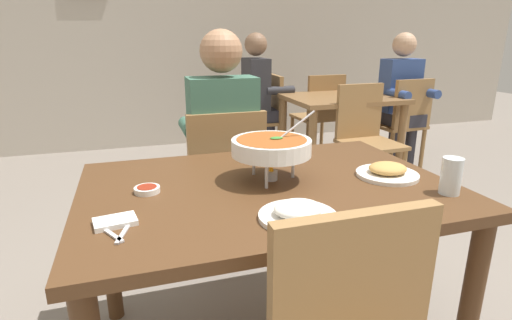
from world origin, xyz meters
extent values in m
cube|color=#BCB2A3|center=(0.00, 3.59, 1.50)|extent=(10.00, 0.10, 3.00)
cube|color=#51331C|center=(0.00, 0.00, 0.73)|extent=(1.35, 0.94, 0.04)
cylinder|color=#51331C|center=(0.62, -0.41, 0.35)|extent=(0.07, 0.07, 0.71)
cylinder|color=#51331C|center=(-0.62, 0.41, 0.35)|extent=(0.07, 0.07, 0.71)
cylinder|color=#51331C|center=(0.62, 0.41, 0.35)|extent=(0.07, 0.07, 0.71)
cube|color=olive|center=(0.00, 0.85, 0.43)|extent=(0.44, 0.44, 0.03)
cube|color=olive|center=(0.00, 0.65, 0.68)|extent=(0.42, 0.04, 0.45)
cylinder|color=olive|center=(0.19, 1.04, 0.21)|extent=(0.04, 0.04, 0.42)
cylinder|color=olive|center=(-0.19, 1.04, 0.21)|extent=(0.04, 0.04, 0.42)
cylinder|color=olive|center=(0.19, 0.66, 0.21)|extent=(0.04, 0.04, 0.42)
cylinder|color=olive|center=(-0.19, 0.66, 0.21)|extent=(0.04, 0.04, 0.42)
cylinder|color=#2D2D38|center=(0.10, 0.87, 0.23)|extent=(0.10, 0.10, 0.45)
cylinder|color=#2D2D38|center=(-0.10, 0.87, 0.23)|extent=(0.10, 0.10, 0.45)
cube|color=#2D2D38|center=(0.00, 0.83, 0.51)|extent=(0.32, 0.32, 0.12)
cube|color=#3D6B56|center=(0.00, 0.75, 0.82)|extent=(0.36, 0.20, 0.50)
sphere|color=#A57756|center=(0.00, 0.75, 1.20)|extent=(0.22, 0.22, 0.22)
cylinder|color=#3D6B56|center=(0.16, 0.95, 0.77)|extent=(0.08, 0.28, 0.08)
cylinder|color=#3D6B56|center=(-0.16, 0.95, 0.77)|extent=(0.08, 0.28, 0.08)
cube|color=olive|center=(0.00, -0.62, 0.68)|extent=(0.42, 0.04, 0.45)
cylinder|color=silver|center=(0.12, 0.04, 0.80)|extent=(0.01, 0.01, 0.10)
cylinder|color=silver|center=(-0.02, 0.12, 0.80)|extent=(0.01, 0.01, 0.10)
cylinder|color=silver|center=(-0.02, -0.04, 0.80)|extent=(0.01, 0.01, 0.10)
torus|color=silver|center=(0.03, 0.04, 0.85)|extent=(0.21, 0.21, 0.01)
cylinder|color=#B2B2B7|center=(0.03, 0.04, 0.76)|extent=(0.05, 0.05, 0.04)
cone|color=orange|center=(0.03, 0.04, 0.80)|extent=(0.02, 0.02, 0.04)
cylinder|color=white|center=(0.03, 0.04, 0.88)|extent=(0.30, 0.30, 0.06)
cylinder|color=#994C1E|center=(0.03, 0.04, 0.90)|extent=(0.26, 0.26, 0.01)
ellipsoid|color=#388433|center=(0.05, 0.04, 0.91)|extent=(0.05, 0.03, 0.01)
cylinder|color=silver|center=(0.12, 0.06, 0.94)|extent=(0.18, 0.01, 0.13)
cylinder|color=white|center=(-0.01, -0.31, 0.75)|extent=(0.24, 0.24, 0.01)
ellipsoid|color=white|center=(-0.01, -0.31, 0.78)|extent=(0.15, 0.13, 0.04)
cylinder|color=white|center=(0.48, -0.06, 0.75)|extent=(0.24, 0.24, 0.01)
ellipsoid|color=tan|center=(0.48, -0.06, 0.78)|extent=(0.15, 0.13, 0.04)
cylinder|color=white|center=(-0.43, 0.05, 0.76)|extent=(0.09, 0.09, 0.02)
cylinder|color=maroon|center=(-0.43, 0.05, 0.76)|extent=(0.07, 0.07, 0.01)
cube|color=white|center=(-0.54, -0.18, 0.75)|extent=(0.13, 0.10, 0.02)
cube|color=silver|center=(-0.56, -0.23, 0.75)|extent=(0.09, 0.16, 0.01)
cube|color=silver|center=(-0.51, -0.23, 0.75)|extent=(0.06, 0.17, 0.01)
cylinder|color=silver|center=(0.57, -0.28, 0.81)|extent=(0.07, 0.07, 0.13)
cylinder|color=orange|center=(0.57, -0.28, 0.79)|extent=(0.06, 0.06, 0.08)
cube|color=brown|center=(1.40, 1.97, 0.73)|extent=(1.00, 0.80, 0.04)
cylinder|color=brown|center=(0.96, 1.63, 0.35)|extent=(0.07, 0.07, 0.71)
cylinder|color=brown|center=(1.84, 1.63, 0.35)|extent=(0.07, 0.07, 0.71)
cylinder|color=brown|center=(0.96, 2.31, 0.35)|extent=(0.07, 0.07, 0.71)
cylinder|color=brown|center=(1.84, 2.31, 0.35)|extent=(0.07, 0.07, 0.71)
cube|color=olive|center=(2.01, 1.96, 0.43)|extent=(0.47, 0.47, 0.03)
cube|color=olive|center=(2.03, 1.76, 0.68)|extent=(0.42, 0.07, 0.45)
cylinder|color=olive|center=(2.19, 2.17, 0.21)|extent=(0.04, 0.04, 0.42)
cylinder|color=olive|center=(1.81, 2.14, 0.21)|extent=(0.04, 0.04, 0.42)
cylinder|color=olive|center=(2.22, 1.79, 0.21)|extent=(0.04, 0.04, 0.42)
cylinder|color=olive|center=(1.84, 1.76, 0.21)|extent=(0.04, 0.04, 0.42)
cube|color=olive|center=(0.76, 2.55, 0.43)|extent=(0.46, 0.46, 0.03)
cube|color=olive|center=(0.96, 2.54, 0.68)|extent=(0.06, 0.42, 0.45)
cylinder|color=olive|center=(0.58, 2.75, 0.21)|extent=(0.04, 0.04, 0.42)
cylinder|color=olive|center=(0.56, 2.37, 0.21)|extent=(0.04, 0.04, 0.42)
cylinder|color=olive|center=(0.95, 2.73, 0.21)|extent=(0.04, 0.04, 0.42)
cylinder|color=olive|center=(0.94, 2.35, 0.21)|extent=(0.04, 0.04, 0.42)
cube|color=olive|center=(1.36, 1.39, 0.43)|extent=(0.45, 0.45, 0.03)
cube|color=olive|center=(1.36, 1.59, 0.68)|extent=(0.42, 0.05, 0.45)
cylinder|color=olive|center=(1.18, 1.19, 0.21)|extent=(0.04, 0.04, 0.42)
cylinder|color=olive|center=(1.56, 1.21, 0.21)|extent=(0.04, 0.04, 0.42)
cylinder|color=olive|center=(1.17, 1.57, 0.21)|extent=(0.04, 0.04, 0.42)
cylinder|color=olive|center=(1.55, 1.59, 0.21)|extent=(0.04, 0.04, 0.42)
cube|color=olive|center=(1.44, 2.58, 0.43)|extent=(0.46, 0.46, 0.03)
cube|color=olive|center=(1.45, 2.38, 0.68)|extent=(0.42, 0.06, 0.45)
cylinder|color=olive|center=(1.62, 2.78, 0.21)|extent=(0.04, 0.04, 0.42)
cylinder|color=olive|center=(1.24, 2.76, 0.21)|extent=(0.04, 0.04, 0.42)
cylinder|color=olive|center=(1.64, 2.40, 0.21)|extent=(0.04, 0.04, 0.42)
cylinder|color=olive|center=(1.26, 2.38, 0.21)|extent=(0.04, 0.04, 0.42)
cylinder|color=#2D2D38|center=(1.93, 1.86, 0.23)|extent=(0.10, 0.10, 0.45)
cylinder|color=#2D2D38|center=(2.13, 1.86, 0.23)|extent=(0.10, 0.10, 0.45)
cube|color=#2D2D38|center=(2.03, 1.90, 0.51)|extent=(0.32, 0.32, 0.12)
cube|color=#334C8C|center=(2.03, 1.98, 0.82)|extent=(0.36, 0.20, 0.50)
sphere|color=tan|center=(2.03, 1.98, 1.20)|extent=(0.22, 0.22, 0.22)
cylinder|color=#334C8C|center=(1.87, 1.78, 0.77)|extent=(0.08, 0.28, 0.08)
cylinder|color=#334C8C|center=(2.19, 1.78, 0.77)|extent=(0.08, 0.28, 0.08)
cylinder|color=#2D2D38|center=(0.86, 2.41, 0.23)|extent=(0.10, 0.10, 0.45)
cylinder|color=#2D2D38|center=(0.86, 2.61, 0.23)|extent=(0.10, 0.10, 0.45)
cube|color=#2D2D38|center=(0.82, 2.51, 0.51)|extent=(0.32, 0.32, 0.12)
cube|color=#2D2D33|center=(0.74, 2.51, 0.82)|extent=(0.20, 0.36, 0.50)
sphere|color=#846047|center=(0.74, 2.51, 1.20)|extent=(0.22, 0.22, 0.22)
cylinder|color=#2D2D33|center=(0.94, 2.35, 0.77)|extent=(0.28, 0.08, 0.08)
cylinder|color=#2D2D33|center=(0.94, 2.67, 0.77)|extent=(0.28, 0.08, 0.08)
camera|label=1|loc=(-0.46, -1.32, 1.27)|focal=28.06mm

